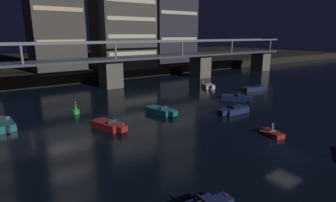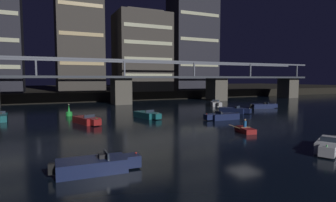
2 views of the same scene
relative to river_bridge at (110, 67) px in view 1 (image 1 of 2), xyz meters
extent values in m
plane|color=black|center=(0.00, -39.89, -4.18)|extent=(400.00, 400.00, 0.00)
cube|color=black|center=(0.00, 48.01, -3.08)|extent=(240.00, 80.00, 2.20)
cube|color=#605B51|center=(0.00, 0.01, -1.41)|extent=(3.60, 4.40, 5.55)
cube|color=#605B51|center=(24.42, 0.01, -1.41)|extent=(3.60, 4.40, 5.55)
cube|color=#605B51|center=(48.85, 0.01, -1.41)|extent=(3.60, 4.40, 5.55)
cube|color=#3D424C|center=(0.00, 0.01, 1.59)|extent=(103.69, 6.40, 0.45)
cube|color=slate|center=(0.00, -2.89, 5.02)|extent=(103.69, 0.36, 0.36)
cube|color=slate|center=(0.00, 2.91, 5.02)|extent=(103.69, 0.36, 0.36)
cube|color=slate|center=(-16.28, -2.89, 3.42)|extent=(0.30, 0.30, 3.20)
cube|color=slate|center=(0.00, -2.89, 3.42)|extent=(0.30, 0.30, 3.20)
cube|color=slate|center=(16.28, -2.89, 3.42)|extent=(0.30, 0.30, 3.20)
cube|color=slate|center=(32.56, -2.89, 3.42)|extent=(0.30, 0.30, 3.20)
cube|color=slate|center=(48.85, -2.89, 3.42)|extent=(0.30, 0.30, 3.20)
cube|color=beige|center=(-6.34, 11.40, 4.95)|extent=(10.28, 0.10, 0.90)
cube|color=beige|center=(-6.34, 11.40, 11.88)|extent=(10.28, 0.10, 0.90)
cube|color=#423D38|center=(9.01, 12.28, 8.09)|extent=(13.74, 10.82, 20.15)
cube|color=beige|center=(9.01, 6.82, 2.05)|extent=(12.64, 0.10, 0.90)
cube|color=beige|center=(9.01, 6.82, 6.08)|extent=(12.64, 0.10, 0.90)
cube|color=beige|center=(9.01, 6.82, 10.11)|extent=(12.64, 0.10, 0.90)
cube|color=beige|center=(9.01, 6.82, 14.14)|extent=(12.64, 0.10, 0.90)
cube|color=#282833|center=(26.32, 15.75, 16.02)|extent=(13.65, 8.84, 35.99)
cube|color=beige|center=(26.32, 11.28, 5.22)|extent=(12.56, 0.10, 0.90)
cube|color=beige|center=(26.32, 11.28, 12.42)|extent=(12.56, 0.10, 0.90)
cube|color=#19234C|center=(12.13, -22.57, -3.78)|extent=(3.60, 4.27, 0.80)
cube|color=#19234C|center=(13.41, -24.61, -3.73)|extent=(1.32, 1.29, 0.70)
cube|color=#283342|center=(12.58, -23.29, -3.20)|extent=(1.20, 0.80, 0.36)
cube|color=#262628|center=(12.45, -23.08, -3.26)|extent=(0.69, 0.64, 0.24)
cube|color=black|center=(10.98, -20.75, -3.68)|extent=(0.50, 0.50, 0.60)
sphere|color=beige|center=(13.54, -24.82, -3.30)|extent=(0.12, 0.12, 0.12)
cube|color=maroon|center=(-10.71, -23.76, -3.78)|extent=(2.92, 4.28, 0.80)
cube|color=maroon|center=(-9.96, -26.05, -3.73)|extent=(1.22, 1.16, 0.70)
cube|color=#283342|center=(-10.44, -24.57, -3.20)|extent=(1.31, 0.51, 0.36)
cube|color=#262628|center=(-10.52, -24.33, -3.26)|extent=(0.66, 0.55, 0.24)
cube|color=black|center=(-11.38, -21.71, -3.68)|extent=(0.45, 0.45, 0.60)
sphere|color=#33D84C|center=(-9.88, -26.29, -3.30)|extent=(0.12, 0.12, 0.12)
cube|color=silver|center=(16.22, -11.92, -3.78)|extent=(3.35, 4.30, 0.80)
cube|color=silver|center=(17.29, -9.77, -3.73)|extent=(1.29, 1.25, 0.70)
cube|color=#283342|center=(16.60, -11.16, -3.20)|extent=(1.25, 0.69, 0.36)
cube|color=#262628|center=(16.49, -11.38, -3.26)|extent=(0.68, 0.61, 0.24)
cube|color=black|center=(15.27, -13.85, -3.68)|extent=(0.48, 0.48, 0.60)
sphere|color=red|center=(17.40, -9.54, -3.30)|extent=(0.12, 0.12, 0.12)
cube|color=#19234C|center=(6.53, -27.87, -3.78)|extent=(3.94, 1.86, 0.80)
cube|color=#19234C|center=(4.13, -27.83, -3.73)|extent=(0.92, 1.00, 0.70)
cube|color=#283342|center=(5.68, -27.86, -3.20)|extent=(0.12, 1.35, 0.36)
cube|color=#262628|center=(5.93, -27.86, -3.26)|extent=(0.41, 0.57, 0.24)
cube|color=black|center=(8.69, -27.91, -3.68)|extent=(0.37, 0.37, 0.60)
sphere|color=red|center=(3.88, -27.83, -3.30)|extent=(0.12, 0.12, 0.12)
cube|color=#196066|center=(-2.32, -22.03, -3.78)|extent=(2.74, 4.24, 0.80)
cube|color=#196066|center=(-1.70, -24.35, -3.73)|extent=(1.19, 1.12, 0.70)
cube|color=#283342|center=(-2.10, -22.85, -3.20)|extent=(1.33, 0.44, 0.36)
cube|color=#262628|center=(-2.16, -22.61, -3.26)|extent=(0.64, 0.53, 0.24)
cube|color=black|center=(-2.87, -19.95, -3.68)|extent=(0.44, 0.44, 0.60)
sphere|color=beige|center=(-1.64, -24.59, -3.30)|extent=(0.12, 0.12, 0.12)
cube|color=#19234C|center=(-10.64, -42.27, -3.73)|extent=(0.93, 1.02, 0.70)
sphere|color=red|center=(-10.39, -42.28, -3.30)|extent=(0.12, 0.12, 0.12)
cube|color=#19234C|center=(21.33, -19.20, -3.78)|extent=(4.24, 2.74, 0.80)
cube|color=#19234C|center=(23.65, -19.82, -3.73)|extent=(1.12, 1.19, 0.70)
cube|color=#283342|center=(22.15, -19.42, -3.20)|extent=(0.44, 1.33, 0.36)
cube|color=#262628|center=(21.91, -19.36, -3.26)|extent=(0.53, 0.64, 0.24)
cube|color=black|center=(19.24, -18.65, -3.68)|extent=(0.44, 0.44, 0.60)
sphere|color=beige|center=(23.89, -19.88, -3.30)|extent=(0.12, 0.12, 0.12)
cube|color=#196066|center=(-20.62, -16.87, -3.78)|extent=(2.05, 4.02, 0.80)
cube|color=#196066|center=(-20.77, -14.47, -3.73)|extent=(1.05, 0.96, 0.70)
cube|color=#283342|center=(-20.67, -16.02, -3.20)|extent=(1.35, 0.19, 0.36)
cube|color=#262628|center=(-20.66, -16.27, -3.26)|extent=(0.58, 0.44, 0.24)
cube|color=black|center=(-20.48, -19.02, -3.68)|extent=(0.38, 0.38, 0.60)
sphere|color=red|center=(-20.79, -14.22, -3.30)|extent=(0.12, 0.12, 0.12)
cylinder|color=green|center=(-11.99, -15.70, -3.88)|extent=(0.90, 0.90, 0.60)
cone|color=green|center=(-11.99, -15.70, -3.08)|extent=(0.36, 0.36, 1.00)
sphere|color=#F2EAB2|center=(-11.99, -15.70, -2.50)|extent=(0.16, 0.16, 0.16)
cube|color=maroon|center=(3.18, -36.22, -3.94)|extent=(1.62, 2.77, 0.48)
cube|color=#7F6647|center=(3.18, -36.22, -3.67)|extent=(1.01, 0.40, 0.06)
cylinder|color=#1E66B2|center=(3.20, -36.12, -3.34)|extent=(0.32, 0.32, 0.60)
sphere|color=tan|center=(3.20, -36.12, -2.93)|extent=(0.22, 0.22, 0.22)
cylinder|color=olive|center=(2.16, -36.00, -3.60)|extent=(1.50, 0.37, 0.59)
camera|label=1|loc=(-22.17, -52.79, 6.59)|focal=29.15mm
camera|label=2|loc=(-15.55, -58.36, 1.26)|focal=29.76mm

